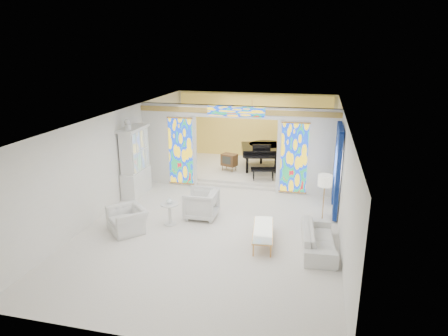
% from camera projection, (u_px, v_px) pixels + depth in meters
% --- Properties ---
extents(floor, '(12.00, 12.00, 0.00)m').
position_uv_depth(floor, '(223.00, 209.00, 12.62)').
color(floor, white).
rests_on(floor, ground).
extents(ceiling, '(7.00, 12.00, 0.02)m').
position_uv_depth(ceiling, '(223.00, 115.00, 11.74)').
color(ceiling, silver).
rests_on(ceiling, wall_back).
extents(wall_back, '(7.00, 0.02, 3.00)m').
position_uv_depth(wall_back, '(254.00, 127.00, 17.76)').
color(wall_back, white).
rests_on(wall_back, floor).
extents(wall_front, '(7.00, 0.02, 3.00)m').
position_uv_depth(wall_front, '(139.00, 265.00, 6.60)').
color(wall_front, white).
rests_on(wall_front, floor).
extents(wall_left, '(0.02, 12.00, 3.00)m').
position_uv_depth(wall_left, '(118.00, 157.00, 12.95)').
color(wall_left, white).
rests_on(wall_left, floor).
extents(wall_right, '(0.02, 12.00, 3.00)m').
position_uv_depth(wall_right, '(342.00, 172.00, 11.41)').
color(wall_right, white).
rests_on(wall_right, floor).
extents(partition_wall, '(7.00, 0.22, 3.00)m').
position_uv_depth(partition_wall, '(236.00, 144.00, 13.99)').
color(partition_wall, white).
rests_on(partition_wall, floor).
extents(stained_glass_left, '(0.90, 0.04, 2.40)m').
position_uv_depth(stained_glass_left, '(181.00, 151.00, 14.44)').
color(stained_glass_left, gold).
rests_on(stained_glass_left, partition_wall).
extents(stained_glass_right, '(0.90, 0.04, 2.40)m').
position_uv_depth(stained_glass_right, '(294.00, 158.00, 13.55)').
color(stained_glass_right, gold).
rests_on(stained_glass_right, partition_wall).
extents(stained_glass_transom, '(2.00, 0.04, 0.34)m').
position_uv_depth(stained_glass_transom, '(236.00, 111.00, 13.55)').
color(stained_glass_transom, gold).
rests_on(stained_glass_transom, partition_wall).
extents(alcove_platform, '(6.80, 3.80, 0.18)m').
position_uv_depth(alcove_platform, '(246.00, 169.00, 16.41)').
color(alcove_platform, white).
rests_on(alcove_platform, floor).
extents(gold_curtain_back, '(6.70, 0.10, 2.90)m').
position_uv_depth(gold_curtain_back, '(254.00, 127.00, 17.65)').
color(gold_curtain_back, gold).
rests_on(gold_curtain_back, wall_back).
extents(chandelier, '(0.48, 0.48, 0.30)m').
position_uv_depth(chandelier, '(252.00, 110.00, 15.55)').
color(chandelier, '#C68B45').
rests_on(chandelier, ceiling).
extents(blue_drapes, '(0.14, 1.85, 2.65)m').
position_uv_depth(blue_drapes, '(338.00, 163.00, 12.06)').
color(blue_drapes, navy).
rests_on(blue_drapes, wall_right).
extents(china_cabinet, '(0.56, 1.46, 2.72)m').
position_uv_depth(china_cabinet, '(135.00, 162.00, 13.54)').
color(china_cabinet, silver).
rests_on(china_cabinet, floor).
extents(armchair_left, '(1.38, 1.37, 0.67)m').
position_uv_depth(armchair_left, '(127.00, 220.00, 11.08)').
color(armchair_left, silver).
rests_on(armchair_left, floor).
extents(armchair_right, '(0.96, 0.93, 0.86)m').
position_uv_depth(armchair_right, '(201.00, 204.00, 11.93)').
color(armchair_right, white).
rests_on(armchair_right, floor).
extents(sofa, '(0.94, 2.07, 0.59)m').
position_uv_depth(sofa, '(319.00, 239.00, 10.08)').
color(sofa, white).
rests_on(sofa, floor).
extents(side_table, '(0.57, 0.57, 0.65)m').
position_uv_depth(side_table, '(170.00, 211.00, 11.46)').
color(side_table, silver).
rests_on(side_table, floor).
extents(vase, '(0.18, 0.18, 0.19)m').
position_uv_depth(vase, '(169.00, 200.00, 11.37)').
color(vase, white).
rests_on(vase, side_table).
extents(coffee_table, '(0.69, 1.71, 0.37)m').
position_uv_depth(coffee_table, '(263.00, 230.00, 10.44)').
color(coffee_table, white).
rests_on(coffee_table, floor).
extents(floor_lamp, '(0.43, 0.43, 1.59)m').
position_uv_depth(floor_lamp, '(325.00, 183.00, 10.93)').
color(floor_lamp, '#C68B45').
rests_on(floor_lamp, floor).
extents(grand_piano, '(1.98, 3.04, 1.12)m').
position_uv_depth(grand_piano, '(263.00, 149.00, 16.18)').
color(grand_piano, black).
rests_on(grand_piano, alcove_platform).
extents(tv_console, '(0.68, 0.57, 0.68)m').
position_uv_depth(tv_console, '(229.00, 160.00, 15.82)').
color(tv_console, brown).
rests_on(tv_console, alcove_platform).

